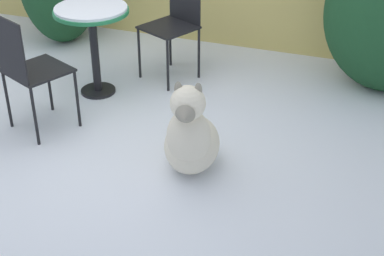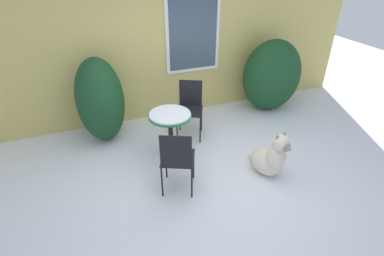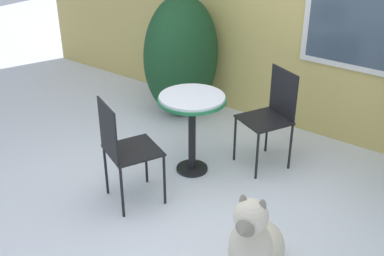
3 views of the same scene
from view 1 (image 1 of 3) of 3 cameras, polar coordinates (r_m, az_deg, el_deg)
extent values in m
plane|color=white|center=(4.73, -9.81, -0.81)|extent=(16.00, 16.00, 0.00)
cylinder|color=black|center=(5.40, -9.08, 3.61)|extent=(0.31, 0.31, 0.03)
cylinder|color=black|center=(5.25, -9.41, 7.23)|extent=(0.07, 0.07, 0.72)
cylinder|color=#237A47|center=(5.11, -9.77, 11.08)|extent=(0.64, 0.64, 0.03)
cylinder|color=white|center=(5.10, -9.79, 11.36)|extent=(0.62, 0.62, 0.02)
cube|color=black|center=(5.42, -2.30, 9.72)|extent=(0.57, 0.57, 0.02)
cylinder|color=black|center=(5.54, -5.14, 7.23)|extent=(0.02, 0.02, 0.49)
cylinder|color=black|center=(5.26, -2.36, 6.04)|extent=(0.02, 0.02, 0.49)
cylinder|color=black|center=(5.77, -2.13, 8.34)|extent=(0.02, 0.02, 0.49)
cylinder|color=black|center=(5.51, 0.67, 7.24)|extent=(0.02, 0.02, 0.49)
cube|color=black|center=(4.72, -14.70, 5.43)|extent=(0.57, 0.57, 0.02)
cube|color=black|center=(4.54, -17.29, 7.34)|extent=(0.37, 0.18, 0.47)
cylinder|color=black|center=(4.78, -11.06, 2.76)|extent=(0.02, 0.02, 0.49)
cylinder|color=black|center=(5.08, -13.68, 4.18)|extent=(0.02, 0.02, 0.49)
cylinder|color=black|center=(4.60, -14.99, 1.07)|extent=(0.02, 0.02, 0.49)
cylinder|color=black|center=(4.91, -17.47, 2.64)|extent=(0.02, 0.02, 0.49)
ellipsoid|color=beige|center=(4.21, 0.00, -1.58)|extent=(0.50, 0.61, 0.38)
ellipsoid|color=beige|center=(3.99, -0.32, -0.84)|extent=(0.35, 0.33, 0.41)
sphere|color=beige|center=(3.82, -0.40, 2.43)|extent=(0.24, 0.24, 0.24)
cone|color=gray|center=(3.70, -0.74, 1.08)|extent=(0.14, 0.10, 0.13)
ellipsoid|color=gray|center=(3.81, -1.34, 3.79)|extent=(0.06, 0.04, 0.11)
ellipsoid|color=gray|center=(3.79, 0.61, 3.67)|extent=(0.06, 0.04, 0.11)
ellipsoid|color=beige|center=(4.48, 0.44, -0.99)|extent=(0.13, 0.26, 0.07)
camera|label=2|loc=(3.54, -69.88, 19.76)|focal=28.00mm
camera|label=3|loc=(0.94, 26.68, 35.87)|focal=45.00mm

